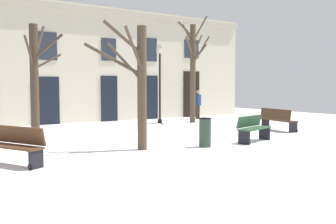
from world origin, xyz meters
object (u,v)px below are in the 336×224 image
tree_near_facade (139,83)px  litter_bin (205,132)px  bench_by_litter_bin (12,145)px  bench_near_lamp (277,119)px  streetlamp (160,76)px  bench_back_to_back_left (253,128)px  person_by_shop_door (198,103)px  tree_center (35,75)px  tree_left_of_center (193,68)px

tree_near_facade → litter_bin: (1.95, -0.62, -1.50)m
bench_by_litter_bin → bench_near_lamp: size_ratio=0.95×
streetlamp → bench_by_litter_bin: 10.86m
streetlamp → bench_by_litter_bin: (-8.29, -6.75, -1.92)m
litter_bin → bench_near_lamp: (5.28, 1.76, 0.02)m
tree_near_facade → bench_back_to_back_left: 4.29m
bench_back_to_back_left → bench_near_lamp: (3.26, 1.80, 0.02)m
litter_bin → person_by_shop_door: 9.94m
tree_near_facade → streetlamp: streetlamp is taller
streetlamp → person_by_shop_door: streetlamp is taller
bench_back_to_back_left → person_by_shop_door: (3.85, 8.06, 0.45)m
tree_center → person_by_shop_door: tree_center is taller
tree_center → bench_by_litter_bin: bearing=-108.4°
streetlamp → person_by_shop_door: bearing=15.3°
bench_by_litter_bin → tree_left_of_center: bearing=94.1°
tree_center → tree_left_of_center: 7.78m
bench_by_litter_bin → bench_back_to_back_left: bearing=58.8°
person_by_shop_door → bench_back_to_back_left: bearing=39.3°
tree_center → streetlamp: size_ratio=1.13×
bench_near_lamp → tree_center: bearing=70.1°
tree_left_of_center → streetlamp: tree_left_of_center is taller
tree_left_of_center → person_by_shop_door: (1.48, 1.51, -1.87)m
bench_by_litter_bin → bench_near_lamp: bench_near_lamp is taller
streetlamp → bench_by_litter_bin: bearing=-140.8°
tree_near_facade → litter_bin: bearing=-17.8°
tree_center → tree_left_of_center: (7.76, -0.22, 0.46)m
litter_bin → bench_by_litter_bin: (-5.47, 0.43, 0.02)m
bench_by_litter_bin → bench_back_to_back_left: (7.49, -0.48, -0.02)m
streetlamp → bench_back_to_back_left: 7.52m
tree_left_of_center → tree_near_facade: bearing=-137.1°
litter_bin → person_by_shop_door: size_ratio=0.55×
tree_left_of_center → bench_near_lamp: tree_left_of_center is taller
bench_by_litter_bin → person_by_shop_door: person_by_shop_door is taller
tree_near_facade → person_by_shop_door: size_ratio=2.24×
tree_left_of_center → streetlamp: size_ratio=1.39×
bench_by_litter_bin → person_by_shop_door: (11.34, 7.58, 0.43)m
tree_center → person_by_shop_door: bearing=7.9°
litter_bin → bench_near_lamp: bench_near_lamp is taller
tree_near_facade → bench_near_lamp: (7.23, 1.13, -1.49)m
bench_back_to_back_left → tree_near_facade: bearing=153.4°
bench_back_to_back_left → person_by_shop_door: size_ratio=1.02×
bench_back_to_back_left → bench_by_litter_bin: bearing=159.3°
bench_near_lamp → person_by_shop_door: (0.58, 6.26, 0.43)m
tree_left_of_center → bench_by_litter_bin: bearing=-148.4°
tree_near_facade → litter_bin: 2.54m
bench_by_litter_bin → tree_center: bearing=134.0°
tree_near_facade → tree_left_of_center: bearing=42.9°
streetlamp → litter_bin: 7.95m
streetlamp → bench_by_litter_bin: size_ratio=2.11×
streetlamp → litter_bin: bearing=-111.4°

